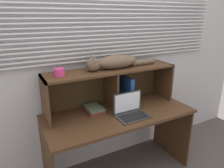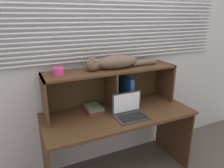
{
  "view_description": "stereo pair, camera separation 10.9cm",
  "coord_description": "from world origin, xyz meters",
  "px_view_note": "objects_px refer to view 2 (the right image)",
  "views": [
    {
      "loc": [
        -0.96,
        -1.48,
        1.69
      ],
      "look_at": [
        0.0,
        0.33,
        1.01
      ],
      "focal_mm": 33.12,
      "sensor_mm": 36.0,
      "label": 1
    },
    {
      "loc": [
        -0.86,
        -1.52,
        1.69
      ],
      "look_at": [
        0.0,
        0.33,
        1.01
      ],
      "focal_mm": 33.12,
      "sensor_mm": 36.0,
      "label": 2
    }
  ],
  "objects_px": {
    "cat": "(115,62)",
    "book_stack": "(93,108)",
    "laptop": "(130,111)",
    "small_basket": "(59,71)",
    "binder_upright": "(126,91)"
  },
  "relations": [
    {
      "from": "laptop",
      "to": "book_stack",
      "type": "height_order",
      "value": "laptop"
    },
    {
      "from": "cat",
      "to": "binder_upright",
      "type": "distance_m",
      "value": 0.36
    },
    {
      "from": "small_basket",
      "to": "laptop",
      "type": "bearing_deg",
      "value": -23.5
    },
    {
      "from": "cat",
      "to": "binder_upright",
      "type": "relative_size",
      "value": 2.53
    },
    {
      "from": "laptop",
      "to": "small_basket",
      "type": "bearing_deg",
      "value": 156.5
    },
    {
      "from": "cat",
      "to": "small_basket",
      "type": "bearing_deg",
      "value": 180.0
    },
    {
      "from": "laptop",
      "to": "book_stack",
      "type": "bearing_deg",
      "value": 137.1
    },
    {
      "from": "laptop",
      "to": "small_basket",
      "type": "relative_size",
      "value": 3.47
    },
    {
      "from": "binder_upright",
      "to": "small_basket",
      "type": "height_order",
      "value": "small_basket"
    },
    {
      "from": "binder_upright",
      "to": "book_stack",
      "type": "relative_size",
      "value": 1.32
    },
    {
      "from": "cat",
      "to": "laptop",
      "type": "bearing_deg",
      "value": -81.09
    },
    {
      "from": "binder_upright",
      "to": "small_basket",
      "type": "distance_m",
      "value": 0.77
    },
    {
      "from": "book_stack",
      "to": "laptop",
      "type": "bearing_deg",
      "value": -42.9
    },
    {
      "from": "cat",
      "to": "book_stack",
      "type": "relative_size",
      "value": 3.34
    },
    {
      "from": "small_basket",
      "to": "book_stack",
      "type": "bearing_deg",
      "value": 0.11
    }
  ]
}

